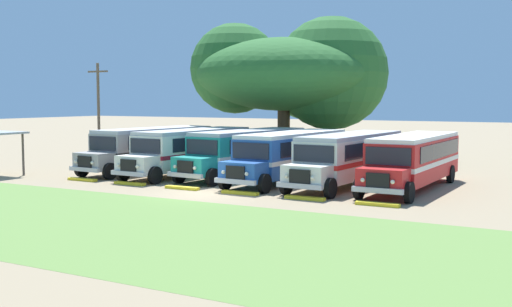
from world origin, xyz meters
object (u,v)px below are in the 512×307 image
object	(u,v)px
parked_bus_slot_5	(414,159)
parked_bus_slot_0	(152,147)
parked_bus_slot_1	(192,149)
parked_bus_slot_4	(349,156)
parked_bus_slot_3	(291,154)
parked_bus_slot_2	(247,150)
broad_shade_tree	(293,74)
utility_pole	(99,111)

from	to	relation	value
parked_bus_slot_5	parked_bus_slot_0	bearing A→B (deg)	-88.98
parked_bus_slot_1	parked_bus_slot_4	distance (m)	10.50
parked_bus_slot_5	parked_bus_slot_4	bearing A→B (deg)	-82.51
parked_bus_slot_0	parked_bus_slot_3	distance (m)	10.40
parked_bus_slot_1	parked_bus_slot_2	bearing A→B (deg)	106.09
parked_bus_slot_1	broad_shade_tree	size ratio (longest dim) A/B	0.75
parked_bus_slot_0	broad_shade_tree	xyz separation A→B (m)	(5.24, 10.49, 5.05)
parked_bus_slot_0	broad_shade_tree	bearing A→B (deg)	157.55
utility_pole	parked_bus_slot_3	bearing A→B (deg)	-5.36
parked_bus_slot_4	parked_bus_slot_5	xyz separation A→B (m)	(3.44, 0.41, 0.00)
parked_bus_slot_0	parked_bus_slot_1	distance (m)	3.44
parked_bus_slot_2	broad_shade_tree	bearing A→B (deg)	-164.61
parked_bus_slot_0	parked_bus_slot_3	size ratio (longest dim) A/B	1.00
parked_bus_slot_1	parked_bus_slot_3	size ratio (longest dim) A/B	1.00
parked_bus_slot_4	parked_bus_slot_2	bearing A→B (deg)	-93.75
parked_bus_slot_2	parked_bus_slot_3	xyz separation A→B (m)	(3.44, -0.91, 0.00)
parked_bus_slot_2	parked_bus_slot_3	bearing A→B (deg)	80.78
parked_bus_slot_0	parked_bus_slot_3	xyz separation A→B (m)	(10.39, -0.37, 0.00)
parked_bus_slot_5	utility_pole	bearing A→B (deg)	-91.89
parked_bus_slot_1	broad_shade_tree	bearing A→B (deg)	172.89
parked_bus_slot_4	parked_bus_slot_1	bearing A→B (deg)	-86.80
broad_shade_tree	parked_bus_slot_4	bearing A→B (deg)	-51.17
parked_bus_slot_3	broad_shade_tree	bearing A→B (deg)	-151.85
parked_bus_slot_2	broad_shade_tree	xyz separation A→B (m)	(-1.71, 9.95, 5.05)
parked_bus_slot_1	parked_bus_slot_3	distance (m)	6.97
parked_bus_slot_2	parked_bus_slot_4	size ratio (longest dim) A/B	1.01
parked_bus_slot_0	parked_bus_slot_1	bearing A→B (deg)	88.76
parked_bus_slot_0	parked_bus_slot_2	world-z (taller)	same
parked_bus_slot_0	parked_bus_slot_5	world-z (taller)	same
parked_bus_slot_1	parked_bus_slot_3	world-z (taller)	same
parked_bus_slot_1	broad_shade_tree	world-z (taller)	broad_shade_tree
parked_bus_slot_1	parked_bus_slot_2	world-z (taller)	same
parked_bus_slot_2	utility_pole	distance (m)	12.83
parked_bus_slot_2	parked_bus_slot_4	xyz separation A→B (m)	(6.97, -0.83, 0.00)
parked_bus_slot_3	broad_shade_tree	size ratio (longest dim) A/B	0.75
parked_bus_slot_0	parked_bus_slot_2	xyz separation A→B (m)	(6.96, 0.54, 0.00)
broad_shade_tree	parked_bus_slot_5	bearing A→B (deg)	-40.55
parked_bus_slot_4	utility_pole	xyz separation A→B (m)	(-19.58, 1.43, 2.31)
parked_bus_slot_0	utility_pole	world-z (taller)	utility_pole
parked_bus_slot_3	parked_bus_slot_1	bearing A→B (deg)	-87.66
parked_bus_slot_0	parked_bus_slot_4	world-z (taller)	same
parked_bus_slot_0	parked_bus_slot_4	bearing A→B (deg)	92.89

